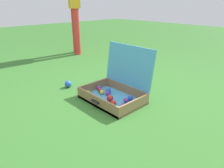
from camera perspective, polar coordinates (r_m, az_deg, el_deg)
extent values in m
plane|color=#336B28|center=(2.06, 0.64, -5.80)|extent=(16.00, 16.00, 0.00)
cube|color=#4799C6|center=(2.13, 0.00, -4.40)|extent=(0.63, 0.43, 0.03)
cube|color=olive|center=(2.32, -5.22, -0.85)|extent=(0.02, 0.43, 0.12)
cube|color=olive|center=(1.92, 6.35, -6.11)|extent=(0.02, 0.43, 0.12)
cube|color=olive|center=(1.99, -4.38, -5.01)|extent=(0.60, 0.02, 0.12)
cube|color=olive|center=(2.25, 3.87, -1.67)|extent=(0.60, 0.02, 0.12)
cube|color=#4799C6|center=(2.18, 4.75, 5.25)|extent=(0.63, 0.08, 0.43)
cube|color=black|center=(1.97, -4.86, -5.00)|extent=(0.11, 0.02, 0.02)
sphere|color=red|center=(1.96, 0.37, -5.51)|extent=(0.06, 0.06, 0.06)
sphere|color=red|center=(2.05, -0.58, -4.05)|extent=(0.07, 0.07, 0.07)
sphere|color=purple|center=(2.18, -1.31, -2.64)|extent=(0.05, 0.05, 0.05)
sphere|color=purple|center=(2.32, -3.68, -1.09)|extent=(0.05, 0.05, 0.05)
sphere|color=blue|center=(2.08, 5.25, -3.98)|extent=(0.06, 0.06, 0.06)
sphere|color=purple|center=(1.93, 3.05, -6.23)|extent=(0.05, 0.05, 0.05)
sphere|color=purple|center=(2.03, 3.99, -4.66)|extent=(0.05, 0.05, 0.05)
sphere|color=blue|center=(2.24, -1.08, -1.86)|extent=(0.06, 0.06, 0.06)
sphere|color=red|center=(2.25, -3.33, -1.84)|extent=(0.05, 0.05, 0.05)
sphere|color=#CCDB38|center=(2.21, -2.89, -2.36)|extent=(0.05, 0.05, 0.05)
sphere|color=yellow|center=(2.18, -6.95, -2.64)|extent=(0.06, 0.06, 0.06)
sphere|color=blue|center=(2.51, -12.37, -0.01)|extent=(0.08, 0.08, 0.08)
cylinder|color=red|center=(4.22, -10.37, 14.58)|extent=(0.12, 0.12, 0.86)
cylinder|color=red|center=(4.04, -9.97, 14.28)|extent=(0.12, 0.12, 0.86)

